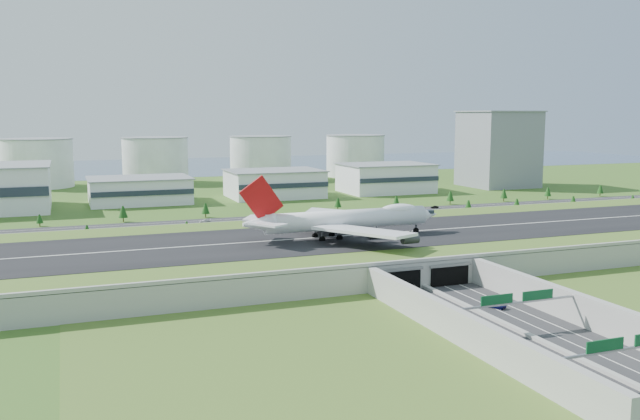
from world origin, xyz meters
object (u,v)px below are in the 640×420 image
object	(u,v)px
car_0	(479,326)
car_1	(553,365)
fuel_tank_a	(37,163)
car_5	(435,207)
car_7	(205,221)
car_6	(530,206)
office_tower	(498,149)
boeing_747	(345,219)
car_2	(496,305)

from	to	relation	value
car_0	car_1	world-z (taller)	car_0
fuel_tank_a	car_1	size ratio (longest dim) A/B	10.65
car_5	car_7	bearing A→B (deg)	-77.21
car_6	car_7	xyz separation A→B (m)	(-185.28, 11.85, 0.18)
office_tower	boeing_747	bearing A→B (deg)	-136.25
car_1	car_2	distance (m)	44.76
car_1	car_2	xyz separation A→B (m)	(15.61, 41.96, -0.01)
boeing_747	car_7	world-z (taller)	boeing_747
car_0	car_7	size ratio (longest dim) A/B	0.86
car_0	car_6	bearing A→B (deg)	51.61
office_tower	car_2	xyz separation A→B (m)	(-192.80, -271.56, -26.62)
car_2	car_5	world-z (taller)	car_2
car_6	car_2	bearing A→B (deg)	134.74
car_1	car_5	world-z (taller)	car_1
car_1	car_7	world-z (taller)	car_7
office_tower	car_6	xyz separation A→B (m)	(-52.88, -106.62, -26.72)
boeing_747	car_2	bearing A→B (deg)	-80.31
fuel_tank_a	car_1	bearing A→B (deg)	-75.40
office_tower	car_6	world-z (taller)	office_tower
car_2	car_1	bearing A→B (deg)	44.65
office_tower	car_5	world-z (taller)	office_tower
boeing_747	car_6	world-z (taller)	boeing_747
car_5	fuel_tank_a	bearing A→B (deg)	-123.03
car_7	car_2	bearing A→B (deg)	19.90
fuel_tank_a	boeing_747	xyz separation A→B (m)	(113.33, -312.84, -2.64)
office_tower	car_7	xyz separation A→B (m)	(-238.16, -94.76, -26.54)
car_1	car_6	world-z (taller)	car_1
fuel_tank_a	car_7	size ratio (longest dim) A/B	8.60
car_0	car_2	distance (m)	21.14
car_5	car_7	world-z (taller)	car_7
office_tower	car_5	bearing A→B (deg)	-139.63
boeing_747	car_1	world-z (taller)	boeing_747
car_7	car_5	bearing A→B (deg)	97.59
car_5	office_tower	bearing A→B (deg)	141.08
car_6	car_1	bearing A→B (deg)	138.11
car_1	boeing_747	bearing A→B (deg)	103.32
fuel_tank_a	boeing_747	size ratio (longest dim) A/B	0.64
fuel_tank_a	car_0	world-z (taller)	fuel_tank_a
car_5	car_6	bearing A→B (deg)	83.22
fuel_tank_a	car_2	world-z (taller)	fuel_tank_a
office_tower	car_1	distance (m)	377.40
office_tower	boeing_747	xyz separation A→B (m)	(-206.67, -197.84, -12.64)
boeing_747	car_2	world-z (taller)	boeing_747
car_2	car_7	distance (m)	182.52
car_1	car_6	xyz separation A→B (m)	(155.52, 206.90, -0.11)
boeing_747	car_5	xyz separation A→B (m)	(100.88, 107.89, -14.00)
fuel_tank_a	car_1	world-z (taller)	fuel_tank_a
fuel_tank_a	car_6	size ratio (longest dim) A/B	10.53
car_2	car_0	bearing A→B (deg)	18.68
boeing_747	car_0	bearing A→B (deg)	-91.89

